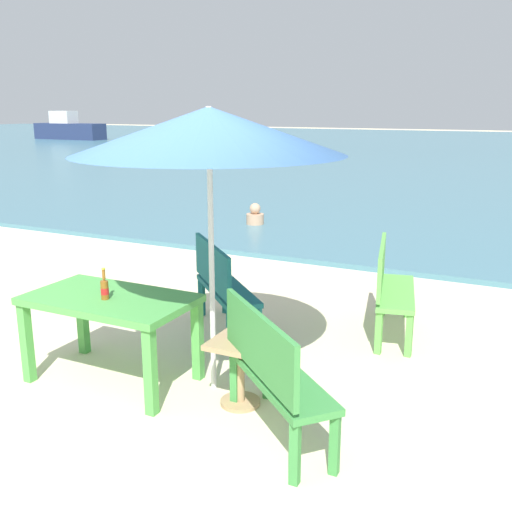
{
  "coord_description": "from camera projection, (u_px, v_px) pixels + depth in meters",
  "views": [
    {
      "loc": [
        2.7,
        -2.98,
        2.3
      ],
      "look_at": [
        -0.23,
        3.0,
        0.6
      ],
      "focal_mm": 41.25,
      "sensor_mm": 36.0,
      "label": 1
    }
  ],
  "objects": [
    {
      "name": "bench_teal_center",
      "position": [
        221.0,
        282.0,
        6.05
      ],
      "size": [
        1.11,
        1.1,
        0.95
      ],
      "color": "#196066",
      "rests_on": "ground_plane"
    },
    {
      "name": "picnic_table_green",
      "position": [
        110.0,
        309.0,
        4.94
      ],
      "size": [
        1.4,
        0.8,
        0.76
      ],
      "color": "#4C9E47",
      "rests_on": "ground_plane"
    },
    {
      "name": "side_table_wood",
      "position": [
        240.0,
        363.0,
        4.59
      ],
      "size": [
        0.44,
        0.44,
        0.54
      ],
      "color": "tan",
      "rests_on": "ground_plane"
    },
    {
      "name": "bench_green_left",
      "position": [
        390.0,
        284.0,
        6.0
      ],
      "size": [
        0.61,
        1.25,
        0.95
      ],
      "color": "#60B24C",
      "rests_on": "ground_plane"
    },
    {
      "name": "beer_bottle_amber",
      "position": [
        105.0,
        288.0,
        4.81
      ],
      "size": [
        0.07,
        0.07,
        0.26
      ],
      "color": "brown",
      "rests_on": "picnic_table_green"
    },
    {
      "name": "bench_green_right",
      "position": [
        271.0,
        367.0,
        4.08
      ],
      "size": [
        1.13,
        1.07,
        0.95
      ],
      "color": "#3D8C42",
      "rests_on": "ground_plane"
    },
    {
      "name": "boat_barge",
      "position": [
        69.0,
        129.0,
        40.63
      ],
      "size": [
        5.26,
        1.43,
        1.91
      ],
      "color": "navy",
      "rests_on": "sea_water"
    },
    {
      "name": "patio_umbrella",
      "position": [
        209.0,
        131.0,
        4.43
      ],
      "size": [
        2.1,
        2.1,
        2.3
      ],
      "color": "silver",
      "rests_on": "ground_plane"
    },
    {
      "name": "ground_plane",
      "position": [
        104.0,
        429.0,
        4.31
      ],
      "size": [
        120.0,
        120.0,
        0.0
      ],
      "primitive_type": "plane",
      "color": "beige"
    },
    {
      "name": "sea_water",
      "position": [
        489.0,
        151.0,
        30.41
      ],
      "size": [
        120.0,
        50.0,
        0.08
      ],
      "primitive_type": "cube",
      "color": "teal",
      "rests_on": "ground_plane"
    },
    {
      "name": "swimmer_person",
      "position": [
        255.0,
        216.0,
        11.37
      ],
      "size": [
        0.34,
        0.34,
        0.41
      ],
      "color": "tan",
      "rests_on": "sea_water"
    }
  ]
}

